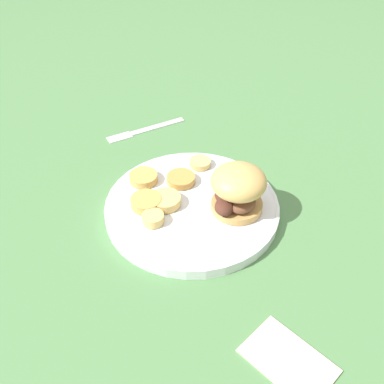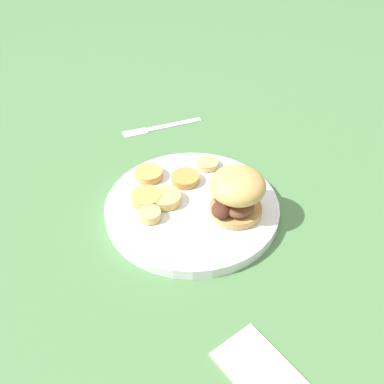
% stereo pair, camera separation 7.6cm
% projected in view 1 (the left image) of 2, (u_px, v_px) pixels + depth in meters
% --- Properties ---
extents(ground_plane, '(4.00, 4.00, 0.00)m').
position_uv_depth(ground_plane, '(192.00, 212.00, 0.79)').
color(ground_plane, '#4C7A47').
extents(dinner_plate, '(0.30, 0.30, 0.02)m').
position_uv_depth(dinner_plate, '(192.00, 207.00, 0.79)').
color(dinner_plate, white).
rests_on(dinner_plate, ground_plane).
extents(sandwich, '(0.10, 0.09, 0.08)m').
position_uv_depth(sandwich, '(237.00, 189.00, 0.74)').
color(sandwich, tan).
rests_on(sandwich, dinner_plate).
extents(potato_round_0, '(0.05, 0.05, 0.01)m').
position_uv_depth(potato_round_0, '(182.00, 179.00, 0.82)').
color(potato_round_0, '#BC8942').
rests_on(potato_round_0, dinner_plate).
extents(potato_round_1, '(0.04, 0.04, 0.02)m').
position_uv_depth(potato_round_1, '(153.00, 218.00, 0.74)').
color(potato_round_1, '#DBB766').
rests_on(potato_round_1, dinner_plate).
extents(potato_round_2, '(0.05, 0.05, 0.02)m').
position_uv_depth(potato_round_2, '(165.00, 200.00, 0.77)').
color(potato_round_2, '#DBB766').
rests_on(potato_round_2, dinner_plate).
extents(potato_round_3, '(0.05, 0.05, 0.02)m').
position_uv_depth(potato_round_3, '(146.00, 202.00, 0.77)').
color(potato_round_3, tan).
rests_on(potato_round_3, dinner_plate).
extents(potato_round_4, '(0.05, 0.05, 0.01)m').
position_uv_depth(potato_round_4, '(144.00, 178.00, 0.82)').
color(potato_round_4, tan).
rests_on(potato_round_4, dinner_plate).
extents(potato_round_5, '(0.04, 0.04, 0.01)m').
position_uv_depth(potato_round_5, '(200.00, 163.00, 0.86)').
color(potato_round_5, '#DBB766').
rests_on(potato_round_5, dinner_plate).
extents(fork, '(0.18, 0.05, 0.00)m').
position_uv_depth(fork, '(145.00, 130.00, 0.99)').
color(fork, silver).
rests_on(fork, ground_plane).
extents(napkin, '(0.12, 0.14, 0.01)m').
position_uv_depth(napkin, '(288.00, 360.00, 0.58)').
color(napkin, beige).
rests_on(napkin, ground_plane).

